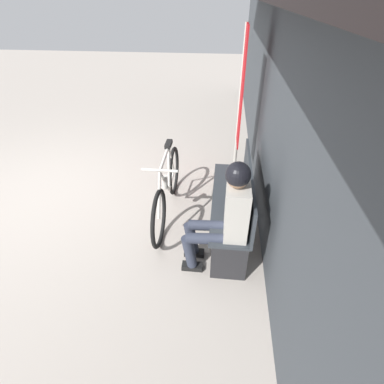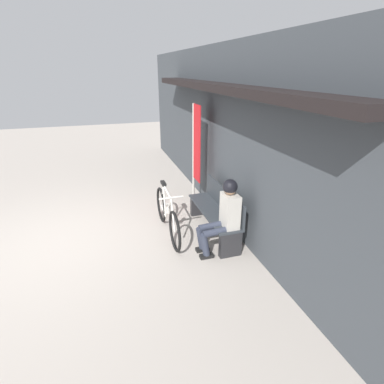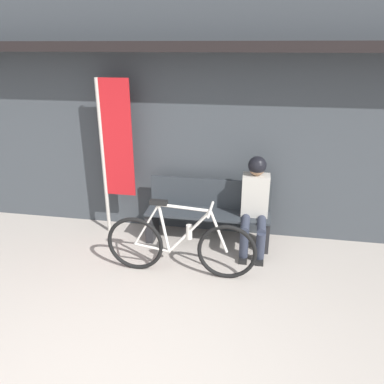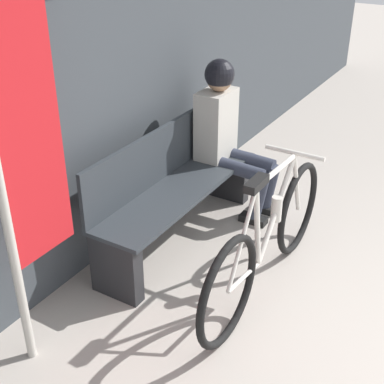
{
  "view_description": "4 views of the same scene",
  "coord_description": "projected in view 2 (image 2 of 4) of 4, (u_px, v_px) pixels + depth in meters",
  "views": [
    {
      "loc": [
        3.35,
        2.4,
        2.46
      ],
      "look_at": [
        0.6,
        2.11,
        0.6
      ],
      "focal_mm": 28.0,
      "sensor_mm": 36.0,
      "label": 1
    },
    {
      "loc": [
        4.91,
        0.77,
        2.78
      ],
      "look_at": [
        0.39,
        2.17,
        0.82
      ],
      "focal_mm": 28.0,
      "sensor_mm": 36.0,
      "label": 2
    },
    {
      "loc": [
        1.05,
        -1.93,
        2.51
      ],
      "look_at": [
        0.33,
        2.1,
        0.9
      ],
      "focal_mm": 35.0,
      "sensor_mm": 36.0,
      "label": 3
    },
    {
      "loc": [
        -2.42,
        0.71,
        2.27
      ],
      "look_at": [
        0.13,
        2.24,
        0.64
      ],
      "focal_mm": 50.0,
      "sensor_mm": 36.0,
      "label": 4
    }
  ],
  "objects": [
    {
      "name": "bicycle",
      "position": [
        167.0,
        215.0,
        5.3
      ],
      "size": [
        1.76,
        0.4,
        0.91
      ],
      "color": "black",
      "rests_on": "ground_plane"
    },
    {
      "name": "park_bench_near",
      "position": [
        216.0,
        213.0,
        5.34
      ],
      "size": [
        1.63,
        0.42,
        0.85
      ],
      "color": "#2D3338",
      "rests_on": "ground_plane"
    },
    {
      "name": "storefront_wall",
      "position": [
        228.0,
        136.0,
        5.36
      ],
      "size": [
        12.0,
        0.56,
        3.2
      ],
      "color": "#3D4247",
      "rests_on": "ground_plane"
    },
    {
      "name": "banner_pole",
      "position": [
        196.0,
        148.0,
        6.15
      ],
      "size": [
        0.45,
        0.05,
        2.14
      ],
      "color": "#B7B2A8",
      "rests_on": "ground_plane"
    },
    {
      "name": "person_seated",
      "position": [
        224.0,
        212.0,
        4.65
      ],
      "size": [
        0.34,
        0.64,
        1.24
      ],
      "color": "#2D3342",
      "rests_on": "ground_plane"
    },
    {
      "name": "ground_plane",
      "position": [
        66.0,
        242.0,
        5.18
      ],
      "size": [
        24.0,
        24.0,
        0.0
      ],
      "primitive_type": "plane",
      "color": "#ADA399"
    }
  ]
}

